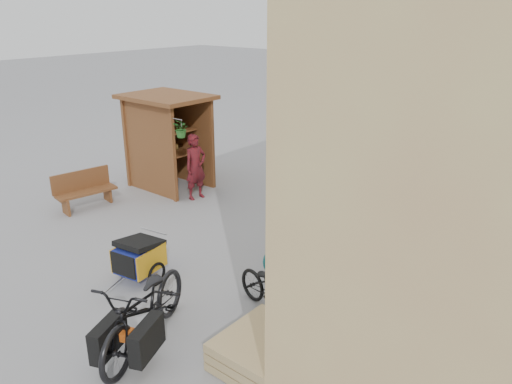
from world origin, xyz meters
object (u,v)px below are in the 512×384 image
Objects in this scene: bike_2 at (333,237)px; bike_7 at (402,191)px; bike_5 at (375,212)px; child_trailer at (139,256)px; bike_4 at (371,215)px; bench at (84,189)px; person_kiosk at (196,167)px; bike_0 at (274,291)px; pallet_stack at (263,350)px; shopping_carts at (467,173)px; bike_1 at (307,263)px; bike_6 at (399,204)px; cargo_bike at (145,310)px; bike_3 at (354,228)px; kiosk at (165,128)px.

bike_2 is 0.97× the size of bike_7.
child_trailer is at bearing 163.51° from bike_5.
bike_7 is (-0.05, 1.58, 0.05)m from bike_4.
bike_7 reaches higher than bike_5.
bike_2 is (5.85, 1.45, 0.01)m from bench.
bike_0 is (4.51, -2.75, -0.38)m from person_kiosk.
bike_2 is 1.02× the size of bike_5.
pallet_stack is 8.04m from shopping_carts.
person_kiosk is at bearing 112.85° from bike_5.
bike_5 is at bearing -11.18° from bike_1.
person_kiosk reaches higher than bike_6.
cargo_bike is 1.24× the size of bike_6.
bike_3 reaches higher than bike_4.
kiosk is 2.08× the size of pallet_stack.
child_trailer is 1.87m from cargo_bike.
person_kiosk reaches higher than child_trailer.
bench is 0.79× the size of bike_7.
bike_5 reaches higher than bike_4.
bike_6 is at bearing 12.56° from bike_0.
cargo_bike is at bearing 165.40° from bike_3.
person_kiosk is at bearing 143.67° from pallet_stack.
bike_1 reaches higher than bike_0.
bike_1 is at bearing -155.97° from bike_2.
person_kiosk is 0.94× the size of bike_5.
bike_3 is at bearing 14.72° from bike_0.
kiosk is at bearing 113.65° from cargo_bike.
bike_1 is 0.92× the size of bike_2.
bike_1 is at bearing 163.18° from bike_6.
bike_1 is 0.86× the size of bike_6.
bike_4 is at bearing 9.13° from bike_2.
cargo_bike reaches higher than bike_2.
kiosk is 1.07× the size of cargo_bike.
person_kiosk reaches higher than bike_7.
kiosk is at bearing 95.92° from bike_2.
bike_5 is 0.95× the size of bike_7.
bike_1 is (-0.61, -6.11, -0.13)m from shopping_carts.
bike_7 is at bearing 15.65° from bike_4.
pallet_stack is at bearing -137.29° from bike_0.
bike_0 is 0.86× the size of bike_4.
bike_0 is at bearing -94.54° from shopping_carts.
person_kiosk is at bearing 95.55° from bike_2.
bike_0 is 4.34m from bike_6.
bike_6 is 1.04× the size of bike_7.
kiosk is 6.09m from bike_1.
bench is 7.31m from bike_7.
bike_0 is (0.92, 1.70, -0.15)m from cargo_bike.
pallet_stack is at bearing -151.36° from bike_2.
bike_0 is at bearing 119.86° from pallet_stack.
bike_6 is (0.02, 4.34, 0.07)m from bike_0.
kiosk is 7.50m from pallet_stack.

